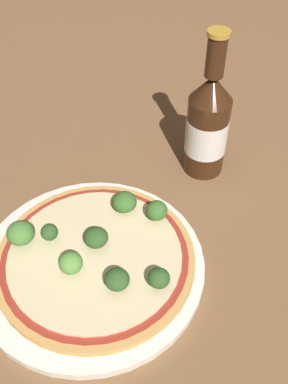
% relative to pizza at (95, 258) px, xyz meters
% --- Properties ---
extents(ground_plane, '(3.00, 3.00, 0.00)m').
position_rel_pizza_xyz_m(ground_plane, '(-0.02, 0.02, -0.02)').
color(ground_plane, brown).
extents(plate, '(0.30, 0.30, 0.01)m').
position_rel_pizza_xyz_m(plate, '(-0.01, -0.00, -0.01)').
color(plate, silver).
rests_on(plate, ground_plane).
extents(pizza, '(0.26, 0.26, 0.01)m').
position_rel_pizza_xyz_m(pizza, '(0.00, 0.00, 0.00)').
color(pizza, tan).
rests_on(pizza, plate).
extents(broccoli_floret_0, '(0.04, 0.04, 0.04)m').
position_rel_pizza_xyz_m(broccoli_floret_0, '(-0.09, 0.04, 0.03)').
color(broccoli_floret_0, '#89A866').
rests_on(broccoli_floret_0, pizza).
extents(broccoli_floret_1, '(0.03, 0.03, 0.03)m').
position_rel_pizza_xyz_m(broccoli_floret_1, '(0.05, 0.07, 0.02)').
color(broccoli_floret_1, '#89A866').
rests_on(broccoli_floret_1, pizza).
extents(broccoli_floret_2, '(0.03, 0.03, 0.03)m').
position_rel_pizza_xyz_m(broccoli_floret_2, '(0.07, -0.06, 0.02)').
color(broccoli_floret_2, '#89A866').
rests_on(broccoli_floret_2, pizza).
extents(broccoli_floret_3, '(0.03, 0.03, 0.03)m').
position_rel_pizza_xyz_m(broccoli_floret_3, '(0.00, 0.01, 0.02)').
color(broccoli_floret_3, '#89A866').
rests_on(broccoli_floret_3, pizza).
extents(broccoli_floret_4, '(0.02, 0.02, 0.03)m').
position_rel_pizza_xyz_m(broccoli_floret_4, '(-0.05, 0.03, 0.02)').
color(broccoli_floret_4, '#89A866').
rests_on(broccoli_floret_4, pizza).
extents(broccoli_floret_5, '(0.03, 0.03, 0.03)m').
position_rel_pizza_xyz_m(broccoli_floret_5, '(0.02, -0.05, 0.02)').
color(broccoli_floret_5, '#89A866').
rests_on(broccoli_floret_5, pizza).
extents(broccoli_floret_6, '(0.03, 0.03, 0.03)m').
position_rel_pizza_xyz_m(broccoli_floret_6, '(0.09, 0.05, 0.02)').
color(broccoli_floret_6, '#89A866').
rests_on(broccoli_floret_6, pizza).
extents(broccoli_floret_7, '(0.03, 0.03, 0.03)m').
position_rel_pizza_xyz_m(broccoli_floret_7, '(-0.03, -0.02, 0.02)').
color(broccoli_floret_7, '#89A866').
rests_on(broccoli_floret_7, pizza).
extents(beer_bottle, '(0.06, 0.06, 0.23)m').
position_rel_pizza_xyz_m(beer_bottle, '(0.19, 0.16, 0.07)').
color(beer_bottle, '#381E0F').
rests_on(beer_bottle, ground_plane).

